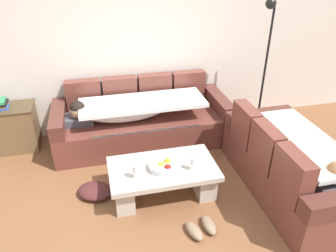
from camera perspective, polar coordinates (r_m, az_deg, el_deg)
The scene contains 14 objects.
ground_plane at distance 3.53m, azimuth -2.19°, elevation -16.51°, with size 14.00×14.00×0.00m, color brown.
back_wall at distance 4.74m, azimuth -7.88°, elevation 14.65°, with size 9.00×0.10×2.70m, color silver.
couch_along_wall at distance 4.64m, azimuth -5.03°, elevation 0.87°, with size 2.44×0.92×0.88m.
couch_near_window at distance 3.96m, azimuth 20.91°, elevation -6.64°, with size 0.92×1.86×0.88m.
coffee_table at distance 3.71m, azimuth -0.90°, elevation -8.95°, with size 1.20×0.68×0.38m.
fruit_bowl at distance 3.56m, azimuth -1.01°, elevation -7.12°, with size 0.28×0.28×0.10m.
wine_glass_near_left at distance 3.41m, azimuth -5.74°, elevation -7.59°, with size 0.07×0.07×0.17m.
wine_glass_near_right at distance 3.52m, azimuth 4.49°, elevation -6.19°, with size 0.07×0.07×0.17m.
open_magazine at distance 3.74m, azimuth 3.55°, elevation -5.79°, with size 0.28×0.21×0.01m, color white.
side_cabinet at distance 4.96m, azimuth -26.11°, elevation -0.37°, with size 0.72×0.44×0.64m.
book_stack_on_cabinet at distance 4.81m, azimuth -27.34°, elevation 3.51°, with size 0.17×0.23×0.12m.
floor_lamp at distance 4.84m, azimuth 16.71°, elevation 11.13°, with size 0.33×0.31×1.95m.
pair_of_shoes at distance 3.43m, azimuth 5.92°, elevation -17.44°, with size 0.33×0.33×0.09m.
crumpled_garment at distance 3.88m, azimuth -12.78°, elevation -11.12°, with size 0.40×0.32×0.12m, color #4C2323.
Camera 1 is at (-0.45, -2.42, 2.54)m, focal length 34.51 mm.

